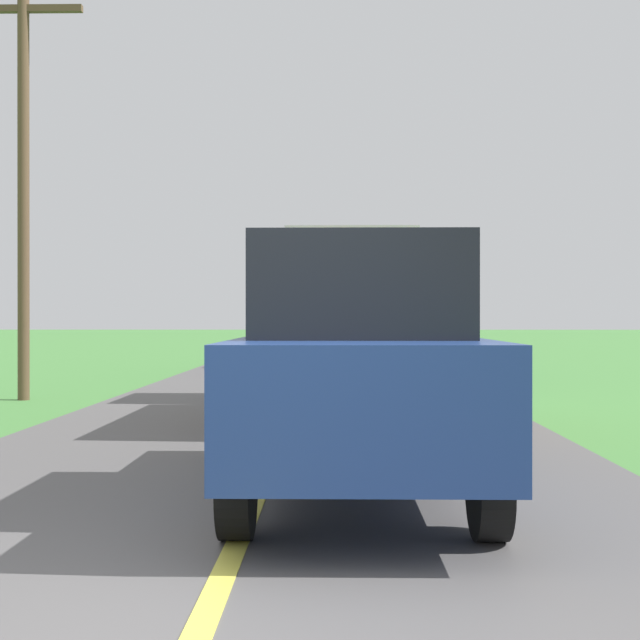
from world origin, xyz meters
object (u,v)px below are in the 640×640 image
Objects in this scene: banana_truck_far at (344,317)px; following_car at (357,366)px; banana_truck_near at (351,316)px; utility_pole_roadside at (23,176)px.

following_car is at bearing -90.28° from banana_truck_far.
banana_truck_near is 0.80× the size of utility_pole_roadside.
banana_truck_far is 9.90m from utility_pole_roadside.
banana_truck_near is 1.00× the size of banana_truck_far.
banana_truck_near is at bearing -89.97° from banana_truck_far.
following_car is (-0.08, -6.58, -0.40)m from banana_truck_near.
banana_truck_near is at bearing -16.23° from utility_pole_roadside.
utility_pole_roadside reaches higher than banana_truck_near.
banana_truck_far reaches higher than following_car.
utility_pole_roadside is at bearing -126.49° from banana_truck_far.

